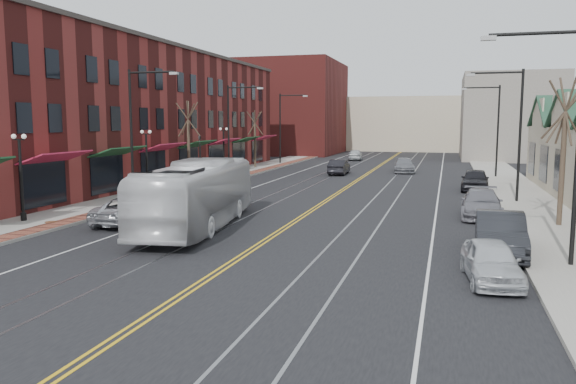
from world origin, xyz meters
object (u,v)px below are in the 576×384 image
Objects in this scene: transit_bus at (198,195)px; parked_suv at (133,210)px; parked_car_d at (475,180)px; parked_car_c at (481,204)px; parked_car_a at (491,261)px; parked_car_b at (500,234)px.

parked_suv is at bearing -9.85° from transit_bus.
transit_bus is 2.44× the size of parked_car_d.
parked_car_d is at bearing 90.54° from parked_car_c.
transit_bus is 2.27× the size of parked_car_c.
transit_bus is at bearing 175.86° from parked_suv.
parked_car_d is (0.20, 11.91, 0.07)m from parked_car_c.
parked_car_a is 0.84× the size of parked_car_d.
parked_suv is at bearing -156.57° from parked_car_c.
transit_bus reaches higher than parked_car_a.
parked_suv is at bearing 154.24° from parked_car_a.
parked_car_a is at bearing -96.95° from parked_car_b.
parked_car_c reaches higher than parked_car_a.
parked_car_c is 1.07× the size of parked_car_d.
parked_car_c reaches higher than parked_suv.
parked_car_b reaches higher than parked_car_d.
transit_bus is at bearing -121.88° from parked_car_d.
parked_car_a is (16.23, -5.82, -0.02)m from parked_suv.
parked_suv is 1.00× the size of parked_car_b.
transit_bus is at bearing 149.90° from parked_car_a.
transit_bus is 2.30× the size of parked_suv.
parked_car_a is 0.78× the size of parked_car_c.
parked_suv is 0.99× the size of parked_car_c.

